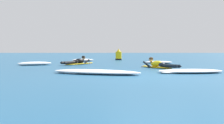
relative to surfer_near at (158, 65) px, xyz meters
name	(u,v)px	position (x,y,z in m)	size (l,w,h in m)	color
ground_plane	(128,62)	(-0.99, 6.19, -0.14)	(120.00, 120.00, 0.00)	#235B84
surfer_near	(158,65)	(0.00, 0.00, 0.00)	(1.58, 2.24, 0.55)	yellow
surfer_far	(77,62)	(-4.11, 2.96, -0.01)	(1.79, 2.47, 0.54)	yellow
whitewater_front	(158,62)	(0.76, 4.07, -0.07)	(1.79, 1.21, 0.16)	white
whitewater_mid_left	(190,71)	(0.71, -2.48, -0.08)	(2.46, 1.21, 0.14)	white
whitewater_mid_right	(34,64)	(-6.39, 2.24, -0.05)	(1.96, 1.44, 0.19)	white
whitewater_back	(95,72)	(-2.70, -2.94, -0.07)	(3.31, 1.86, 0.15)	white
whitewater_far_band	(82,60)	(-4.27, 6.79, -0.05)	(1.75, 1.22, 0.20)	white
channel_marker_buoy	(118,56)	(-1.60, 9.47, 0.22)	(0.53, 0.53, 0.93)	yellow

